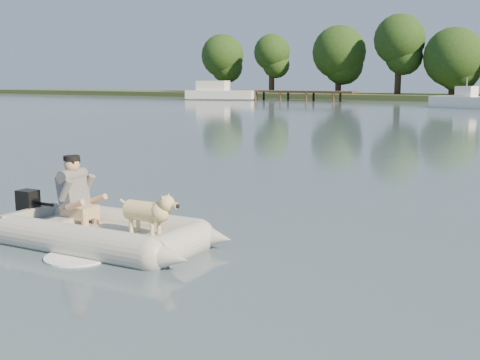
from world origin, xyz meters
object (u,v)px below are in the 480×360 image
Objects in this scene: dinghy at (107,206)px; dock at (276,95)px; cabin_cruiser at (221,90)px; man at (74,189)px; dog at (145,215)px; motorboat at (469,94)px.

dock is at bearing 112.83° from dinghy.
dinghy is 0.53× the size of cabin_cruiser.
man is at bearing -64.33° from dock.
dog is at bearing -72.22° from cabin_cruiser.
dock is at bearing 113.39° from dog.
man is 0.12× the size of cabin_cruiser.
dog is at bearing -0.00° from man.
dinghy is 4.89× the size of dog.
cabin_cruiser reaches higher than man.
cabin_cruiser is (-5.71, -1.98, 0.51)m from dock.
cabin_cruiser reaches higher than dock.
dinghy is at bearing -63.76° from dock.
motorboat reaches higher than dog.
cabin_cruiser is at bearing -175.33° from motorboat.
motorboat is (-3.29, 42.96, 0.42)m from man.
motorboat is (-3.93, 42.97, 0.59)m from dinghy.
man is (-0.64, 0.01, 0.17)m from dinghy.
cabin_cruiser is at bearing 118.22° from man.
dog is 43.13m from motorboat.
dock is 56.89m from man.
dock is 6.07m from cabin_cruiser.
man is at bearing -73.28° from cabin_cruiser.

